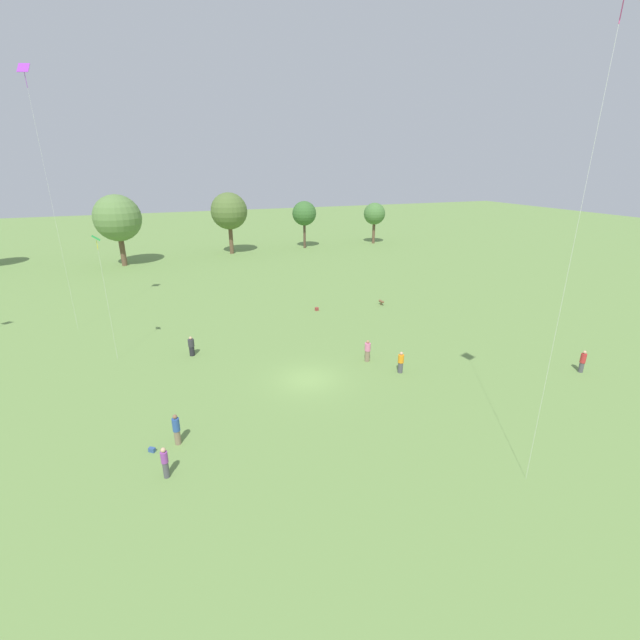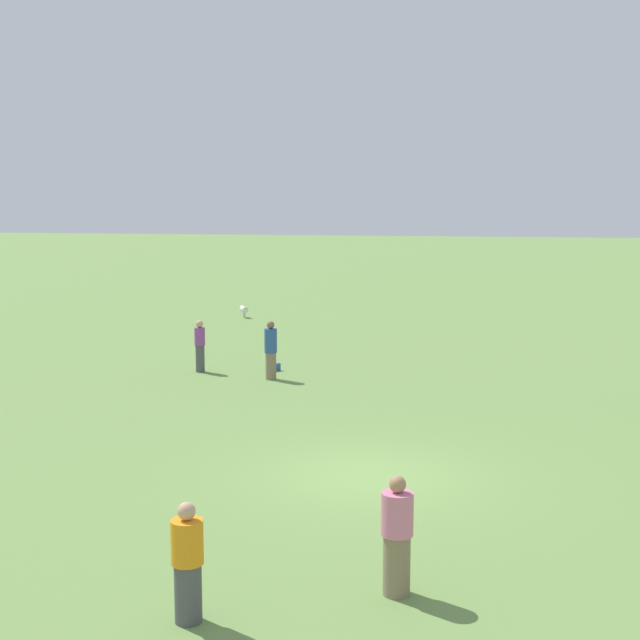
% 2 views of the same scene
% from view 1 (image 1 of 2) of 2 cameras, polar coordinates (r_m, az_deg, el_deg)
% --- Properties ---
extents(ground_plane, '(240.00, 240.00, 0.00)m').
position_cam_1_polar(ground_plane, '(30.61, -1.63, -7.92)').
color(ground_plane, '#6B8E47').
extents(tree_1, '(6.65, 6.65, 10.32)m').
position_cam_1_polar(tree_1, '(69.99, -25.39, 12.16)').
color(tree_1, brown).
rests_on(tree_1, ground_plane).
extents(tree_2, '(5.97, 5.97, 10.03)m').
position_cam_1_polar(tree_2, '(74.15, -12.03, 13.99)').
color(tree_2, brown).
rests_on(tree_2, ground_plane).
extents(tree_3, '(4.24, 4.24, 8.23)m').
position_cam_1_polar(tree_3, '(77.96, -2.11, 13.99)').
color(tree_3, brown).
rests_on(tree_3, ground_plane).
extents(tree_4, '(4.01, 4.01, 7.56)m').
position_cam_1_polar(tree_4, '(83.33, 7.27, 13.84)').
color(tree_4, brown).
rests_on(tree_4, ground_plane).
extents(person_0, '(0.62, 0.62, 1.73)m').
position_cam_1_polar(person_0, '(33.14, 6.35, -4.12)').
color(person_0, '#847056').
rests_on(person_0, ground_plane).
extents(person_1, '(0.49, 0.49, 1.70)m').
position_cam_1_polar(person_1, '(36.65, 31.60, -4.73)').
color(person_1, '#4C4C51').
rests_on(person_1, ground_plane).
extents(person_2, '(0.48, 0.48, 1.83)m').
position_cam_1_polar(person_2, '(25.02, -18.58, -13.66)').
color(person_2, '#847056').
rests_on(person_2, ground_plane).
extents(person_3, '(0.61, 0.61, 1.62)m').
position_cam_1_polar(person_3, '(35.40, -16.77, -3.38)').
color(person_3, '#232328').
rests_on(person_3, ground_plane).
extents(person_4, '(0.48, 0.48, 1.69)m').
position_cam_1_polar(person_4, '(22.96, -19.97, -17.42)').
color(person_4, '#4C4C51').
rests_on(person_4, ground_plane).
extents(person_5, '(0.60, 0.60, 1.64)m').
position_cam_1_polar(person_5, '(31.76, 10.71, -5.58)').
color(person_5, '#4C4C51').
rests_on(person_5, ground_plane).
extents(kite_0, '(0.51, 0.61, 9.62)m').
position_cam_1_polar(kite_0, '(34.78, -27.54, 8.66)').
color(kite_0, green).
rests_on(kite_0, ground_plane).
extents(kite_1, '(0.98, 0.78, 21.59)m').
position_cam_1_polar(kite_1, '(43.70, -34.39, 23.98)').
color(kite_1, purple).
rests_on(kite_1, ground_plane).
extents(kite_2, '(1.09, 1.02, 20.13)m').
position_cam_1_polar(kite_2, '(20.06, 34.87, 29.02)').
color(kite_2, purple).
rests_on(kite_2, ground_plane).
extents(dog_1, '(0.30, 0.80, 0.56)m').
position_cam_1_polar(dog_1, '(46.60, 8.21, 2.43)').
color(dog_1, brown).
rests_on(dog_1, ground_plane).
extents(picnic_bag_0, '(0.37, 0.35, 0.33)m').
position_cam_1_polar(picnic_bag_0, '(44.49, -0.44, 1.48)').
color(picnic_bag_0, '#933833').
rests_on(picnic_bag_0, ground_plane).
extents(picnic_bag_1, '(0.39, 0.36, 0.24)m').
position_cam_1_polar(picnic_bag_1, '(25.31, -21.50, -15.80)').
color(picnic_bag_1, '#33518C').
rests_on(picnic_bag_1, ground_plane).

